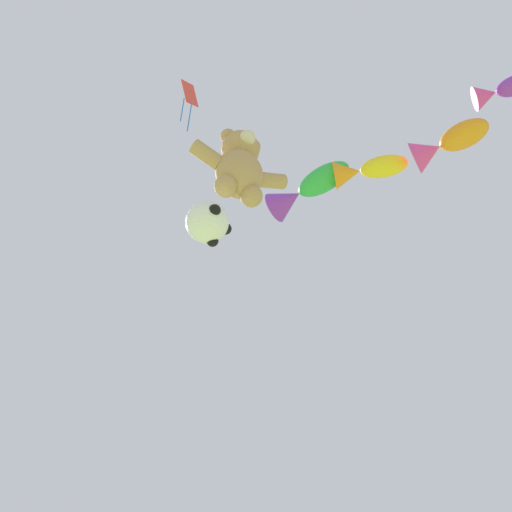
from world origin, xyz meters
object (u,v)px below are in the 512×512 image
Objects in this scene: fish_kite_goldfin at (366,170)px; fish_kite_violet at (500,91)px; teddy_bear_kite at (240,166)px; fish_kite_tangerine at (445,144)px; diamond_kite at (189,98)px; fish_kite_emerald at (305,190)px; soccer_ball_kite at (208,222)px.

fish_kite_violet is at bearing -57.73° from fish_kite_goldfin.
fish_kite_tangerine reaches higher than teddy_bear_kite.
fish_kite_goldfin is at bearing -16.46° from diamond_kite.
teddy_bear_kite is 4.26m from fish_kite_emerald.
fish_kite_violet is (6.09, -2.76, 5.08)m from soccer_ball_kite.
teddy_bear_kite is 2.61× the size of soccer_ball_kite.
diamond_kite is (-0.93, 1.74, 5.12)m from teddy_bear_kite.
fish_kite_emerald is at bearing 127.29° from fish_kite_goldfin.
soccer_ball_kite is 0.56× the size of fish_kite_violet.
fish_kite_violet reaches higher than teddy_bear_kite.
fish_kite_emerald is 1.75× the size of fish_kite_violet.
diamond_kite reaches higher than fish_kite_goldfin.
soccer_ball_kite is at bearing -75.07° from diamond_kite.
soccer_ball_kite is at bearing 166.82° from fish_kite_tangerine.
diamond_kite is (-3.58, 0.01, 2.27)m from fish_kite_emerald.
fish_kite_violet is at bearing -25.41° from teddy_bear_kite.
diamond_kite is at bearing 104.93° from soccer_ball_kite.
fish_kite_violet is (0.65, -1.49, 0.67)m from fish_kite_tangerine.
soccer_ball_kite is 0.31× the size of diamond_kite.
diamond_kite is at bearing 179.86° from fish_kite_emerald.
diamond_kite is (-6.52, 4.40, 1.88)m from fish_kite_violet.
teddy_bear_kite is 5.49m from diamond_kite.
diamond_kite reaches higher than soccer_ball_kite.
fish_kite_tangerine reaches higher than soccer_ball_kite.
teddy_bear_kite is 1.46× the size of fish_kite_violet.
fish_kite_violet is at bearing -66.45° from fish_kite_tangerine.
soccer_ball_kite is 8.40m from fish_kite_violet.
teddy_bear_kite is 1.90m from soccer_ball_kite.
fish_kite_emerald is at bearing 33.09° from teddy_bear_kite.
fish_kite_tangerine is at bearing -13.18° from soccer_ball_kite.
fish_kite_emerald is at bearing 128.40° from fish_kite_tangerine.
fish_kite_goldfin is at bearing 129.34° from fish_kite_tangerine.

